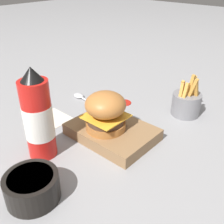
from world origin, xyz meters
TOP-DOWN VIEW (x-y plane):
  - ground_plane at (0.00, 0.00)m, footprint 6.00×6.00m
  - serving_board at (-0.01, -0.01)m, footprint 0.25×0.18m
  - burger at (-0.02, -0.03)m, footprint 0.12×0.12m
  - ketchup_bottle at (-0.10, -0.19)m, footprint 0.08×0.08m
  - fries_basket at (0.09, 0.26)m, footprint 0.10×0.10m
  - side_bowl at (0.02, -0.30)m, footprint 0.12×0.12m
  - spoon at (-0.27, 0.10)m, footprint 0.16×0.05m
  - ketchup_puddle at (-0.12, 0.19)m, footprint 0.05×0.05m
  - parchment_square at (-0.23, -0.07)m, footprint 0.12×0.12m

SIDE VIEW (x-z plane):
  - ground_plane at x=0.00m, z-range 0.00..0.00m
  - parchment_square at x=-0.23m, z-range 0.00..0.00m
  - ketchup_puddle at x=-0.12m, z-range 0.00..0.00m
  - spoon at x=-0.27m, z-range 0.00..0.01m
  - serving_board at x=-0.01m, z-range 0.00..0.04m
  - side_bowl at x=0.02m, z-range 0.00..0.06m
  - fries_basket at x=0.09m, z-range -0.03..0.12m
  - burger at x=-0.02m, z-range 0.04..0.15m
  - ketchup_bottle at x=-0.10m, z-range -0.01..0.24m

